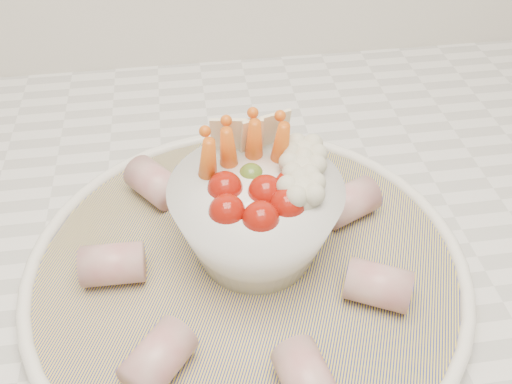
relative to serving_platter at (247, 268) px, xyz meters
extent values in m
cube|color=white|center=(-0.13, 0.08, -0.03)|extent=(2.04, 0.62, 0.04)
cylinder|color=navy|center=(0.00, 0.00, 0.00)|extent=(0.50, 0.50, 0.01)
torus|color=white|center=(0.00, 0.00, 0.00)|extent=(0.38, 0.38, 0.01)
sphere|color=maroon|center=(-0.02, -0.01, 0.08)|extent=(0.03, 0.03, 0.03)
sphere|color=maroon|center=(0.01, -0.02, 0.08)|extent=(0.03, 0.03, 0.03)
sphere|color=maroon|center=(0.03, -0.01, 0.08)|extent=(0.03, 0.03, 0.03)
sphere|color=maroon|center=(-0.01, 0.02, 0.08)|extent=(0.03, 0.03, 0.03)
sphere|color=maroon|center=(0.02, 0.01, 0.08)|extent=(0.03, 0.03, 0.03)
sphere|color=maroon|center=(0.04, 0.01, 0.08)|extent=(0.03, 0.03, 0.03)
sphere|color=#507125|center=(0.01, 0.04, 0.08)|extent=(0.02, 0.02, 0.02)
cone|color=#D65A14|center=(-0.01, 0.05, 0.09)|extent=(0.03, 0.04, 0.07)
cone|color=#D65A14|center=(0.01, 0.06, 0.09)|extent=(0.02, 0.03, 0.07)
cone|color=#D65A14|center=(0.04, 0.05, 0.09)|extent=(0.02, 0.03, 0.07)
cone|color=#D65A14|center=(-0.03, 0.04, 0.09)|extent=(0.03, 0.04, 0.07)
sphere|color=beige|center=(0.05, 0.02, 0.08)|extent=(0.03, 0.03, 0.03)
sphere|color=beige|center=(0.04, 0.00, 0.08)|extent=(0.03, 0.03, 0.03)
sphere|color=beige|center=(0.06, 0.05, 0.08)|extent=(0.03, 0.03, 0.03)
cube|color=beige|center=(0.00, 0.07, 0.09)|extent=(0.05, 0.02, 0.05)
cube|color=beige|center=(0.03, 0.07, 0.09)|extent=(0.05, 0.02, 0.05)
cylinder|color=#AB4E53|center=(0.10, 0.05, 0.02)|extent=(0.06, 0.05, 0.03)
cylinder|color=#AB4E53|center=(0.03, 0.12, 0.02)|extent=(0.05, 0.06, 0.03)
cylinder|color=#AB4E53|center=(-0.08, 0.10, 0.02)|extent=(0.06, 0.06, 0.03)
cylinder|color=#AB4E53|center=(-0.11, 0.00, 0.02)|extent=(0.05, 0.04, 0.03)
cylinder|color=#AB4E53|center=(-0.08, -0.09, 0.02)|extent=(0.06, 0.06, 0.03)
cylinder|color=#AB4E53|center=(0.03, -0.12, 0.02)|extent=(0.04, 0.06, 0.03)
cylinder|color=#AB4E53|center=(0.10, -0.05, 0.02)|extent=(0.06, 0.05, 0.03)
camera|label=1|loc=(-0.04, -0.32, 0.38)|focal=40.00mm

